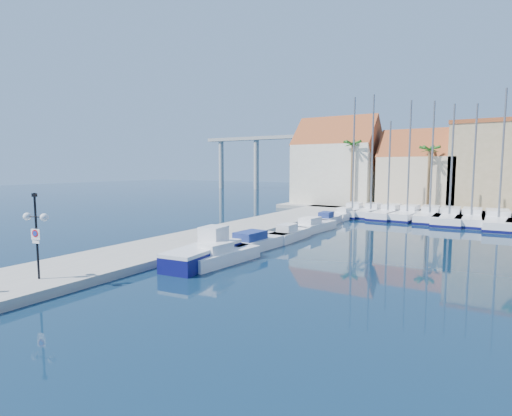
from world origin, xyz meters
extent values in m
plane|color=black|center=(0.00, 0.00, 0.00)|extent=(260.00, 260.00, 0.00)
cube|color=gray|center=(-9.00, 13.50, 0.25)|extent=(6.00, 77.00, 0.50)
cube|color=gray|center=(10.00, 48.00, 0.25)|extent=(54.00, 16.00, 0.50)
cylinder|color=black|center=(-8.01, -1.83, 2.69)|extent=(0.11, 0.11, 4.37)
cylinder|color=black|center=(-8.28, -1.90, 3.67)|extent=(0.54, 0.18, 0.05)
cylinder|color=black|center=(-7.75, -1.77, 3.67)|extent=(0.54, 0.18, 0.05)
sphere|color=white|center=(-8.55, -1.96, 3.67)|extent=(0.39, 0.39, 0.39)
sphere|color=white|center=(-7.48, -1.71, 3.67)|extent=(0.39, 0.39, 0.39)
cube|color=black|center=(-8.01, -1.83, 4.76)|extent=(0.26, 0.18, 0.17)
cube|color=white|center=(-8.00, -1.90, 2.80)|extent=(0.54, 0.16, 0.55)
cylinder|color=red|center=(-7.99, -1.93, 2.85)|extent=(0.37, 0.10, 0.37)
cylinder|color=#1933A5|center=(-7.99, -1.94, 2.85)|extent=(0.26, 0.07, 0.26)
cube|color=white|center=(-8.00, -1.90, 2.41)|extent=(0.43, 0.13, 0.15)
cube|color=#0E0F52|center=(-4.14, 6.52, 0.48)|extent=(2.77, 6.59, 0.96)
cube|color=white|center=(-4.14, 6.52, 1.07)|extent=(2.77, 6.59, 0.21)
cube|color=white|center=(-4.27, 7.80, 1.66)|extent=(1.55, 1.84, 1.17)
cube|color=white|center=(-3.26, 7.37, 0.40)|extent=(2.41, 5.85, 0.80)
cube|color=white|center=(-3.32, 6.80, 1.10)|extent=(1.48, 2.11, 0.60)
cube|color=white|center=(-3.81, 12.39, 0.40)|extent=(2.70, 6.99, 0.80)
cube|color=navy|center=(-3.86, 11.71, 1.10)|extent=(1.71, 2.50, 0.60)
cube|color=white|center=(-3.26, 17.06, 0.40)|extent=(1.66, 5.15, 0.80)
cube|color=white|center=(-3.26, 16.54, 1.10)|extent=(1.16, 1.81, 0.60)
cube|color=white|center=(-3.39, 22.31, 0.40)|extent=(2.55, 6.33, 0.80)
cube|color=white|center=(-3.45, 21.70, 1.10)|extent=(1.58, 2.28, 0.60)
cube|color=white|center=(-3.89, 27.41, 0.40)|extent=(1.97, 5.33, 0.80)
cube|color=navy|center=(-3.86, 26.88, 1.10)|extent=(1.28, 1.90, 0.60)
cube|color=white|center=(-3.68, 33.00, 0.40)|extent=(2.22, 5.40, 0.80)
cube|color=white|center=(-3.74, 32.48, 1.10)|extent=(1.36, 1.95, 0.60)
cube|color=white|center=(-3.95, 36.36, 0.50)|extent=(3.05, 8.99, 1.00)
cube|color=#0D0F45|center=(-3.95, 36.36, 0.18)|extent=(3.11, 9.05, 0.28)
cube|color=white|center=(-4.03, 37.24, 1.30)|extent=(1.83, 2.78, 0.60)
cylinder|color=slate|center=(-3.91, 35.92, 7.83)|extent=(0.20, 0.20, 13.66)
cube|color=white|center=(-1.67, 36.65, 0.50)|extent=(2.36, 8.29, 1.00)
cube|color=#0D0F45|center=(-1.67, 36.65, 0.18)|extent=(2.42, 8.35, 0.28)
cube|color=white|center=(-1.65, 37.47, 1.30)|extent=(1.56, 2.51, 0.60)
cylinder|color=slate|center=(-1.69, 36.24, 7.91)|extent=(0.20, 0.20, 13.82)
cube|color=white|center=(0.49, 36.41, 0.50)|extent=(3.16, 9.55, 1.00)
cube|color=#0D0F45|center=(0.49, 36.41, 0.18)|extent=(3.22, 9.62, 0.28)
cube|color=white|center=(0.56, 37.35, 1.30)|extent=(1.92, 2.94, 0.60)
cylinder|color=slate|center=(0.45, 35.95, 6.26)|extent=(0.20, 0.20, 10.52)
cube|color=white|center=(2.69, 36.47, 0.50)|extent=(3.10, 9.21, 1.00)
cube|color=#0D0F45|center=(2.69, 36.47, 0.18)|extent=(3.16, 9.28, 0.28)
cube|color=white|center=(2.77, 37.37, 1.30)|extent=(1.87, 2.84, 0.60)
cylinder|color=slate|center=(2.65, 36.02, 7.37)|extent=(0.20, 0.20, 12.73)
cube|color=white|center=(5.09, 36.45, 0.50)|extent=(3.04, 10.05, 1.00)
cube|color=#0D0F45|center=(5.09, 36.45, 0.18)|extent=(3.10, 10.12, 0.28)
cube|color=white|center=(5.05, 37.44, 1.30)|extent=(1.94, 3.06, 0.60)
cylinder|color=slate|center=(5.12, 35.95, 7.23)|extent=(0.20, 0.20, 12.46)
cube|color=white|center=(7.17, 36.02, 0.50)|extent=(3.07, 10.94, 1.00)
cube|color=#0D0F45|center=(7.17, 36.02, 0.18)|extent=(3.13, 11.00, 0.28)
cube|color=white|center=(7.14, 37.11, 1.30)|extent=(2.05, 3.31, 0.60)
cylinder|color=slate|center=(7.18, 35.48, 6.95)|extent=(0.20, 0.20, 11.91)
cube|color=white|center=(9.33, 36.15, 0.50)|extent=(2.69, 10.28, 1.00)
cube|color=#0D0F45|center=(9.33, 36.15, 0.18)|extent=(2.75, 10.34, 0.28)
cube|color=white|center=(9.33, 37.17, 1.30)|extent=(1.88, 3.09, 0.60)
cylinder|color=slate|center=(9.33, 35.63, 6.89)|extent=(0.20, 0.20, 11.79)
cube|color=white|center=(11.82, 35.55, 0.50)|extent=(3.72, 12.08, 1.00)
cube|color=#0D0F45|center=(11.82, 35.55, 0.18)|extent=(3.78, 12.14, 0.28)
cube|color=white|center=(11.76, 36.74, 1.30)|extent=(2.35, 3.69, 0.60)
cylinder|color=slate|center=(11.85, 34.95, 7.51)|extent=(0.20, 0.20, 13.03)
cube|color=beige|center=(-10.00, 47.00, 5.00)|extent=(12.00, 9.00, 9.00)
cube|color=brown|center=(-10.00, 47.00, 9.50)|extent=(12.30, 9.00, 9.00)
cube|color=beige|center=(2.00, 47.00, 4.00)|extent=(10.00, 8.00, 7.00)
cube|color=brown|center=(2.00, 47.00, 7.50)|extent=(10.30, 8.00, 8.00)
cube|color=#9A875F|center=(13.00, 48.00, 6.00)|extent=(14.00, 10.00, 11.00)
cylinder|color=brown|center=(-6.00, 42.00, 5.00)|extent=(0.36, 0.36, 9.00)
sphere|color=#1E5718|center=(-6.00, 42.00, 9.35)|extent=(2.60, 2.60, 2.60)
cylinder|color=brown|center=(4.00, 42.00, 4.50)|extent=(0.36, 0.36, 8.00)
sphere|color=#1E5718|center=(4.00, 42.00, 8.35)|extent=(2.60, 2.60, 2.60)
cube|color=#9E9E99|center=(-38.00, 82.00, 14.00)|extent=(48.00, 2.20, 0.90)
cylinder|color=#9E9E99|center=(-58.00, 82.00, 7.00)|extent=(1.40, 1.40, 14.00)
cylinder|color=#9E9E99|center=(-46.00, 82.00, 7.00)|extent=(1.40, 1.40, 14.00)
cylinder|color=#9E9E99|center=(-34.00, 82.00, 7.00)|extent=(1.40, 1.40, 14.00)
cylinder|color=#9E9E99|center=(-22.00, 82.00, 7.00)|extent=(1.40, 1.40, 14.00)
camera|label=1|loc=(11.65, -12.98, 6.15)|focal=28.00mm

